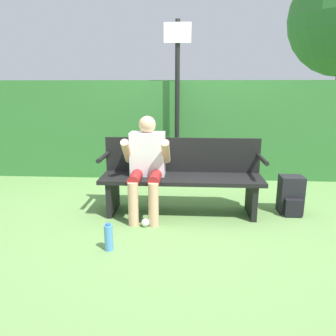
{
  "coord_description": "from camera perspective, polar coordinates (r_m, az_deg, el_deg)",
  "views": [
    {
      "loc": [
        0.08,
        -3.66,
        1.48
      ],
      "look_at": [
        -0.15,
        -0.1,
        0.58
      ],
      "focal_mm": 35.0,
      "sensor_mm": 36.0,
      "label": 1
    }
  ],
  "objects": [
    {
      "name": "ground_plane",
      "position": [
        3.94,
        2.29,
        -7.82
      ],
      "size": [
        40.0,
        40.0,
        0.0
      ],
      "primitive_type": "plane",
      "color": "#668E4C"
    },
    {
      "name": "hedge_back",
      "position": [
        5.39,
        2.83,
        6.7
      ],
      "size": [
        12.0,
        0.45,
        1.56
      ],
      "color": "#337033",
      "rests_on": "ground"
    },
    {
      "name": "park_bench",
      "position": [
        3.87,
        2.38,
        -1.27
      ],
      "size": [
        1.87,
        0.51,
        0.87
      ],
      "color": "black",
      "rests_on": "ground"
    },
    {
      "name": "person_seated",
      "position": [
        3.73,
        -3.75,
        1.1
      ],
      "size": [
        0.53,
        0.6,
        1.14
      ],
      "color": "silver",
      "rests_on": "ground"
    },
    {
      "name": "backpack",
      "position": [
        4.15,
        20.61,
        -4.54
      ],
      "size": [
        0.27,
        0.3,
        0.45
      ],
      "color": "black",
      "rests_on": "ground"
    },
    {
      "name": "water_bottle",
      "position": [
        3.11,
        -10.3,
        -11.8
      ],
      "size": [
        0.08,
        0.08,
        0.26
      ],
      "color": "#4C8CCC",
      "rests_on": "ground"
    },
    {
      "name": "signpost",
      "position": [
        4.96,
        1.62,
        12.95
      ],
      "size": [
        0.39,
        0.09,
        2.39
      ],
      "color": "black",
      "rests_on": "ground"
    },
    {
      "name": "parked_car",
      "position": [
        15.98,
        -18.15,
        10.4
      ],
      "size": [
        4.33,
        2.09,
        1.31
      ],
      "rotation": [
        0.0,
        0.0,
        -0.07
      ],
      "color": "black",
      "rests_on": "ground"
    },
    {
      "name": "litter_crumple",
      "position": [
        3.58,
        -3.97,
        -9.47
      ],
      "size": [
        0.09,
        0.09,
        0.09
      ],
      "color": "silver",
      "rests_on": "ground"
    }
  ]
}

